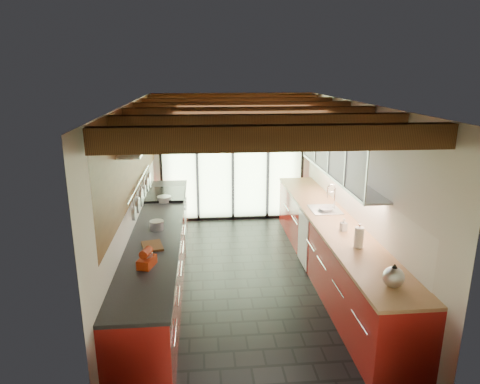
{
  "coord_description": "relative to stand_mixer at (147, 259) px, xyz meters",
  "views": [
    {
      "loc": [
        -0.64,
        -5.81,
        3.04
      ],
      "look_at": [
        -0.06,
        0.4,
        1.25
      ],
      "focal_mm": 32.0,
      "sensor_mm": 36.0,
      "label": 1
    }
  ],
  "objects": [
    {
      "name": "ground",
      "position": [
        1.27,
        1.36,
        -1.01
      ],
      "size": [
        5.5,
        5.5,
        0.0
      ],
      "primitive_type": "plane",
      "color": "black",
      "rests_on": "ground"
    },
    {
      "name": "room_shell",
      "position": [
        1.27,
        1.36,
        0.64
      ],
      "size": [
        5.5,
        5.5,
        5.5
      ],
      "color": "silver",
      "rests_on": "ground"
    },
    {
      "name": "ceiling_beams",
      "position": [
        1.27,
        1.74,
        1.45
      ],
      "size": [
        3.14,
        5.06,
        4.9
      ],
      "color": "#593316",
      "rests_on": "ground"
    },
    {
      "name": "glass_door",
      "position": [
        1.27,
        4.06,
        0.65
      ],
      "size": [
        2.95,
        0.1,
        2.9
      ],
      "color": "#C6EAAD",
      "rests_on": "ground"
    },
    {
      "name": "left_counter",
      "position": [
        -0.01,
        1.36,
        -0.55
      ],
      "size": [
        0.68,
        5.0,
        0.92
      ],
      "color": "#A41B16",
      "rests_on": "ground"
    },
    {
      "name": "range_stove",
      "position": [
        -0.01,
        2.81,
        -0.54
      ],
      "size": [
        0.66,
        0.9,
        0.97
      ],
      "color": "silver",
      "rests_on": "ground"
    },
    {
      "name": "right_counter",
      "position": [
        2.54,
        1.36,
        -0.55
      ],
      "size": [
        0.68,
        5.0,
        0.92
      ],
      "color": "#A41B16",
      "rests_on": "ground"
    },
    {
      "name": "sink_assembly",
      "position": [
        2.56,
        1.76,
        -0.05
      ],
      "size": [
        0.45,
        0.52,
        0.43
      ],
      "color": "silver",
      "rests_on": "right_counter"
    },
    {
      "name": "upper_cabinets_right",
      "position": [
        2.7,
        1.66,
        0.84
      ],
      "size": [
        0.34,
        3.0,
        3.0
      ],
      "color": "silver",
      "rests_on": "ground"
    },
    {
      "name": "left_wall_fixtures",
      "position": [
        -0.2,
        1.62,
        0.79
      ],
      "size": [
        0.28,
        2.6,
        0.96
      ],
      "color": "silver",
      "rests_on": "ground"
    },
    {
      "name": "stand_mixer",
      "position": [
        0.0,
        0.0,
        0.0
      ],
      "size": [
        0.21,
        0.28,
        0.23
      ],
      "color": "#AF2E0E",
      "rests_on": "left_counter"
    },
    {
      "name": "pot_large",
      "position": [
        0.0,
        1.15,
        -0.03
      ],
      "size": [
        0.24,
        0.24,
        0.12
      ],
      "primitive_type": "cylinder",
      "rotation": [
        0.0,
        0.0,
        -0.31
      ],
      "color": "silver",
      "rests_on": "left_counter"
    },
    {
      "name": "pot_small",
      "position": [
        0.0,
        2.45,
        -0.04
      ],
      "size": [
        0.31,
        0.31,
        0.09
      ],
      "primitive_type": "cylinder",
      "rotation": [
        0.0,
        0.0,
        0.42
      ],
      "color": "silver",
      "rests_on": "left_counter"
    },
    {
      "name": "cutting_board",
      "position": [
        0.0,
        0.54,
        -0.08
      ],
      "size": [
        0.31,
        0.38,
        0.03
      ],
      "primitive_type": "cube",
      "rotation": [
        0.0,
        0.0,
        0.24
      ],
      "color": "brown",
      "rests_on": "left_counter"
    },
    {
      "name": "kettle",
      "position": [
        2.54,
        -0.69,
        0.02
      ],
      "size": [
        0.28,
        0.3,
        0.26
      ],
      "color": "silver",
      "rests_on": "right_counter"
    },
    {
      "name": "paper_towel",
      "position": [
        2.54,
        0.29,
        0.04
      ],
      "size": [
        0.15,
        0.15,
        0.31
      ],
      "color": "white",
      "rests_on": "right_counter"
    },
    {
      "name": "soap_bottle",
      "position": [
        2.54,
        0.86,
        -0.0
      ],
      "size": [
        0.09,
        0.09,
        0.17
      ],
      "primitive_type": "imported",
      "rotation": [
        0.0,
        0.0,
        0.17
      ],
      "color": "silver",
      "rests_on": "right_counter"
    },
    {
      "name": "bowl",
      "position": [
        2.54,
        1.72,
        -0.06
      ],
      "size": [
        0.28,
        0.28,
        0.06
      ],
      "primitive_type": "imported",
      "rotation": [
        0.0,
        0.0,
        0.19
      ],
      "color": "silver",
      "rests_on": "right_counter"
    }
  ]
}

